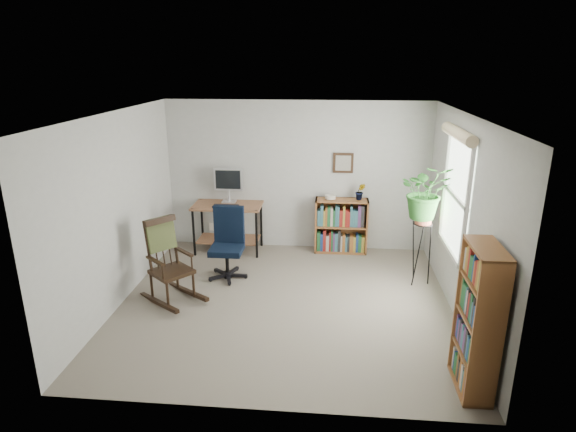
# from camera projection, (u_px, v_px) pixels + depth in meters

# --- Properties ---
(floor) EXTENTS (4.20, 4.00, 0.00)m
(floor) POSITION_uv_depth(u_px,v_px,m) (285.00, 303.00, 6.20)
(floor) COLOR gray
(floor) RESTS_ON ground
(ceiling) EXTENTS (4.20, 4.00, 0.00)m
(ceiling) POSITION_uv_depth(u_px,v_px,m) (285.00, 114.00, 5.46)
(ceiling) COLOR white
(ceiling) RESTS_ON ground
(wall_back) EXTENTS (4.20, 0.00, 2.40)m
(wall_back) POSITION_uv_depth(u_px,v_px,m) (297.00, 176.00, 7.72)
(wall_back) COLOR #B7B8B3
(wall_back) RESTS_ON ground
(wall_front) EXTENTS (4.20, 0.00, 2.40)m
(wall_front) POSITION_uv_depth(u_px,v_px,m) (261.00, 289.00, 3.94)
(wall_front) COLOR #B7B8B3
(wall_front) RESTS_ON ground
(wall_left) EXTENTS (0.00, 4.00, 2.40)m
(wall_left) POSITION_uv_depth(u_px,v_px,m) (118.00, 210.00, 6.01)
(wall_left) COLOR #B7B8B3
(wall_left) RESTS_ON ground
(wall_right) EXTENTS (0.00, 4.00, 2.40)m
(wall_right) POSITION_uv_depth(u_px,v_px,m) (463.00, 219.00, 5.65)
(wall_right) COLOR #B7B8B3
(wall_right) RESTS_ON ground
(window) EXTENTS (0.12, 1.20, 1.50)m
(window) POSITION_uv_depth(u_px,v_px,m) (455.00, 196.00, 5.87)
(window) COLOR silver
(window) RESTS_ON wall_right
(desk) EXTENTS (1.09, 0.60, 0.79)m
(desk) POSITION_uv_depth(u_px,v_px,m) (228.00, 228.00, 7.78)
(desk) COLOR #8F5E3F
(desk) RESTS_ON floor
(monitor) EXTENTS (0.46, 0.16, 0.56)m
(monitor) POSITION_uv_depth(u_px,v_px,m) (229.00, 185.00, 7.71)
(monitor) COLOR silver
(monitor) RESTS_ON desk
(keyboard) EXTENTS (0.40, 0.15, 0.02)m
(keyboard) POSITION_uv_depth(u_px,v_px,m) (226.00, 206.00, 7.55)
(keyboard) COLOR black
(keyboard) RESTS_ON desk
(office_chair) EXTENTS (0.57, 0.57, 1.03)m
(office_chair) POSITION_uv_depth(u_px,v_px,m) (226.00, 244.00, 6.76)
(office_chair) COLOR black
(office_chair) RESTS_ON floor
(rocking_chair) EXTENTS (1.09, 1.05, 1.10)m
(rocking_chair) POSITION_uv_depth(u_px,v_px,m) (171.00, 261.00, 6.12)
(rocking_chair) COLOR black
(rocking_chair) RESTS_ON floor
(low_bookshelf) EXTENTS (0.84, 0.28, 0.88)m
(low_bookshelf) POSITION_uv_depth(u_px,v_px,m) (341.00, 226.00, 7.73)
(low_bookshelf) COLOR #935A30
(low_bookshelf) RESTS_ON floor
(tall_bookshelf) EXTENTS (0.27, 0.63, 1.44)m
(tall_bookshelf) POSITION_uv_depth(u_px,v_px,m) (478.00, 320.00, 4.40)
(tall_bookshelf) COLOR #935A30
(tall_bookshelf) RESTS_ON floor
(plant_stand) EXTENTS (0.38, 0.38, 1.03)m
(plant_stand) POSITION_uv_depth(u_px,v_px,m) (421.00, 249.00, 6.61)
(plant_stand) COLOR black
(plant_stand) RESTS_ON floor
(spider_plant) EXTENTS (1.69, 1.88, 1.46)m
(spider_plant) POSITION_uv_depth(u_px,v_px,m) (428.00, 165.00, 6.25)
(spider_plant) COLOR #266222
(spider_plant) RESTS_ON plant_stand
(potted_plant_small) EXTENTS (0.13, 0.24, 0.11)m
(potted_plant_small) POSITION_uv_depth(u_px,v_px,m) (360.00, 196.00, 7.56)
(potted_plant_small) COLOR #266222
(potted_plant_small) RESTS_ON low_bookshelf
(framed_picture) EXTENTS (0.32, 0.04, 0.32)m
(framed_picture) POSITION_uv_depth(u_px,v_px,m) (343.00, 163.00, 7.56)
(framed_picture) COLOR black
(framed_picture) RESTS_ON wall_back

